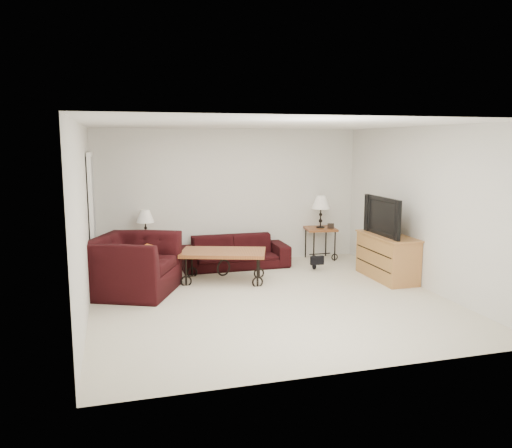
% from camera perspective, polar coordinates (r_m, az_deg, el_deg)
% --- Properties ---
extents(ground, '(5.00, 5.00, 0.00)m').
position_cam_1_polar(ground, '(7.52, 1.46, -8.37)').
color(ground, beige).
rests_on(ground, ground).
extents(wall_back, '(5.00, 0.02, 2.50)m').
position_cam_1_polar(wall_back, '(9.64, -2.90, 3.10)').
color(wall_back, silver).
rests_on(wall_back, ground).
extents(wall_front, '(5.00, 0.02, 2.50)m').
position_cam_1_polar(wall_front, '(4.94, 10.09, -2.80)').
color(wall_front, silver).
rests_on(wall_front, ground).
extents(wall_left, '(0.02, 5.00, 2.50)m').
position_cam_1_polar(wall_left, '(6.93, -18.66, 0.27)').
color(wall_left, silver).
rests_on(wall_left, ground).
extents(wall_right, '(0.02, 5.00, 2.50)m').
position_cam_1_polar(wall_right, '(8.32, 18.19, 1.70)').
color(wall_right, silver).
rests_on(wall_right, ground).
extents(ceiling, '(5.00, 5.00, 0.00)m').
position_cam_1_polar(ceiling, '(7.17, 1.54, 11.05)').
color(ceiling, white).
rests_on(ceiling, wall_back).
extents(doorway, '(0.08, 0.94, 2.04)m').
position_cam_1_polar(doorway, '(8.59, -17.85, 0.39)').
color(doorway, black).
rests_on(doorway, ground).
extents(sofa, '(1.94, 0.76, 0.57)m').
position_cam_1_polar(sofa, '(9.32, -2.40, -3.12)').
color(sofa, black).
rests_on(sofa, ground).
extents(side_table_left, '(0.51, 0.51, 0.54)m').
position_cam_1_polar(side_table_left, '(9.28, -12.10, -3.45)').
color(side_table_left, brown).
rests_on(side_table_left, ground).
extents(side_table_right, '(0.65, 0.65, 0.62)m').
position_cam_1_polar(side_table_right, '(10.02, 7.15, -2.16)').
color(side_table_right, brown).
rests_on(side_table_right, ground).
extents(lamp_left, '(0.32, 0.32, 0.54)m').
position_cam_1_polar(lamp_left, '(9.18, -12.21, -0.14)').
color(lamp_left, black).
rests_on(lamp_left, side_table_left).
extents(lamp_right, '(0.40, 0.40, 0.62)m').
position_cam_1_polar(lamp_right, '(9.92, 7.22, 1.36)').
color(lamp_right, black).
rests_on(lamp_right, side_table_right).
extents(photo_frame_left, '(0.11, 0.04, 0.09)m').
position_cam_1_polar(photo_frame_left, '(9.06, -13.05, -1.74)').
color(photo_frame_left, black).
rests_on(photo_frame_left, side_table_left).
extents(photo_frame_right, '(0.12, 0.06, 0.10)m').
position_cam_1_polar(photo_frame_right, '(9.88, 8.33, -0.22)').
color(photo_frame_right, black).
rests_on(photo_frame_right, side_table_right).
extents(coffee_table, '(1.52, 1.12, 0.51)m').
position_cam_1_polar(coffee_table, '(8.40, -3.64, -4.70)').
color(coffee_table, brown).
rests_on(coffee_table, ground).
extents(armchair, '(1.60, 1.68, 0.86)m').
position_cam_1_polar(armchair, '(7.94, -13.53, -4.46)').
color(armchair, black).
rests_on(armchair, ground).
extents(throw_pillow, '(0.25, 0.40, 0.39)m').
position_cam_1_polar(throw_pillow, '(7.87, -12.45, -3.85)').
color(throw_pillow, '#D0621A').
rests_on(throw_pillow, armchair).
extents(tv_stand, '(0.51, 1.23, 0.74)m').
position_cam_1_polar(tv_stand, '(8.80, 14.40, -3.57)').
color(tv_stand, '#C07447').
rests_on(tv_stand, ground).
extents(television, '(0.14, 1.10, 0.64)m').
position_cam_1_polar(television, '(8.67, 14.47, 0.86)').
color(television, black).
rests_on(television, tv_stand).
extents(backpack, '(0.45, 0.40, 0.48)m').
position_cam_1_polar(backpack, '(9.21, 6.52, -3.62)').
color(backpack, black).
rests_on(backpack, ground).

